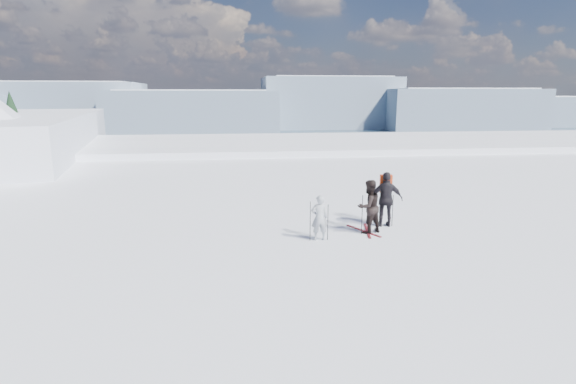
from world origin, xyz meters
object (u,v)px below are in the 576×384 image
(skier_grey, at_px, (319,218))
(skis_loose, at_px, (365,231))
(skier_pack, at_px, (386,199))
(skier_dark, at_px, (369,207))

(skier_grey, height_order, skis_loose, skier_grey)
(skier_pack, height_order, skis_loose, skier_pack)
(skier_dark, height_order, skier_pack, skier_pack)
(skier_pack, bearing_deg, skier_grey, 35.55)
(skier_grey, xyz_separation_m, skis_loose, (1.78, 0.74, -0.73))
(skis_loose, bearing_deg, skier_dark, -77.65)
(skier_grey, bearing_deg, skier_dark, -164.38)
(skier_pack, bearing_deg, skis_loose, 40.47)
(skier_pack, distance_m, skis_loose, 1.41)
(skier_grey, height_order, skier_dark, skier_dark)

